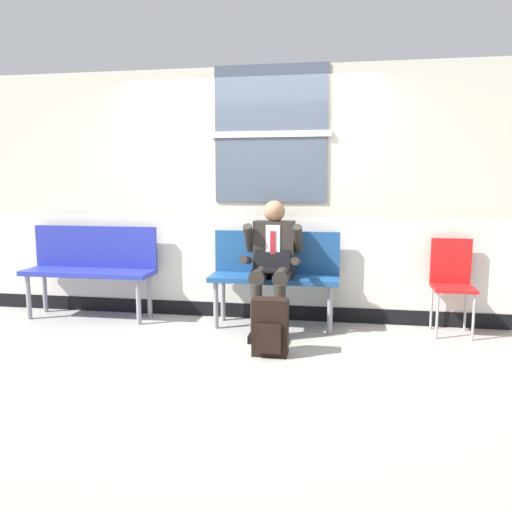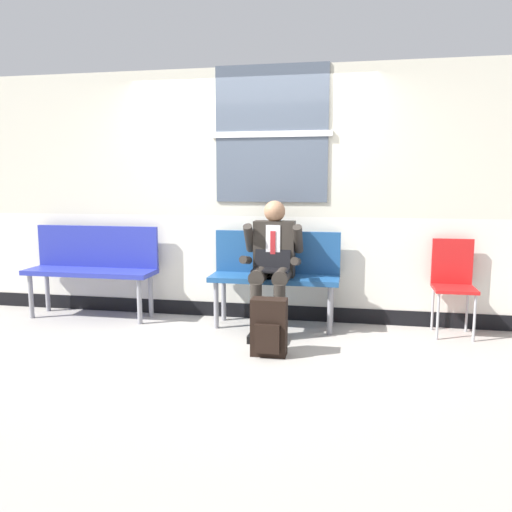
% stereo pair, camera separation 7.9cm
% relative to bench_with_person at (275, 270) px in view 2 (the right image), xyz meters
% --- Properties ---
extents(ground_plane, '(18.00, 18.00, 0.00)m').
position_rel_bench_with_person_xyz_m(ground_plane, '(-0.30, -0.34, -0.57)').
color(ground_plane, '#9E9991').
extents(station_wall, '(6.98, 0.16, 2.61)m').
position_rel_bench_with_person_xyz_m(station_wall, '(-0.29, 0.27, 0.72)').
color(station_wall, beige).
rests_on(station_wall, ground).
extents(bench_with_person, '(1.28, 0.42, 0.95)m').
position_rel_bench_with_person_xyz_m(bench_with_person, '(0.00, 0.00, 0.00)').
color(bench_with_person, navy).
rests_on(bench_with_person, ground).
extents(bench_empty, '(1.40, 0.42, 0.98)m').
position_rel_bench_with_person_xyz_m(bench_empty, '(-1.99, 0.00, 0.01)').
color(bench_empty, '#28339E').
rests_on(bench_empty, ground).
extents(person_seated, '(0.57, 0.70, 1.27)m').
position_rel_bench_with_person_xyz_m(person_seated, '(0.00, -0.20, 0.11)').
color(person_seated, '#2D2823').
rests_on(person_seated, ground).
extents(backpack, '(0.30, 0.20, 0.49)m').
position_rel_bench_with_person_xyz_m(backpack, '(0.08, -0.91, -0.34)').
color(backpack, black).
rests_on(backpack, ground).
extents(folding_chair, '(0.38, 0.38, 0.91)m').
position_rel_bench_with_person_xyz_m(folding_chair, '(1.71, 0.04, -0.03)').
color(folding_chair, red).
rests_on(folding_chair, ground).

